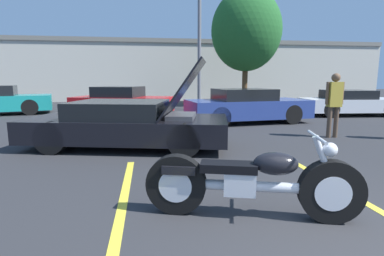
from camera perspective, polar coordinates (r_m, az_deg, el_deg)
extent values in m
cube|color=yellow|center=(3.40, -14.16, -19.06)|extent=(0.12, 5.51, 0.01)
cube|color=beige|center=(23.91, -3.16, 10.82)|extent=(32.00, 4.00, 4.40)
cube|color=slate|center=(24.05, -3.21, 15.71)|extent=(32.00, 4.20, 0.30)
cylinder|color=slate|center=(15.64, 1.42, 17.53)|extent=(0.18, 0.18, 7.63)
cylinder|color=brown|center=(18.34, 10.01, 8.33)|extent=(0.32, 0.32, 2.61)
ellipsoid|color=#236028|center=(18.54, 10.29, 17.81)|extent=(4.06, 4.06, 4.67)
cylinder|color=black|center=(3.76, 24.95, -10.90)|extent=(0.73, 0.35, 0.72)
cylinder|color=black|center=(3.64, -3.01, -10.63)|extent=(0.73, 0.35, 0.72)
cylinder|color=silver|center=(3.76, 24.95, -10.90)|extent=(0.43, 0.27, 0.39)
cylinder|color=silver|center=(3.64, -3.01, -10.63)|extent=(0.43, 0.27, 0.39)
cylinder|color=silver|center=(3.59, 11.19, -10.82)|extent=(1.47, 0.53, 0.12)
cube|color=silver|center=(3.57, 9.06, -10.19)|extent=(0.41, 0.33, 0.28)
ellipsoid|color=black|center=(3.53, 15.64, -6.56)|extent=(0.56, 0.41, 0.26)
cube|color=black|center=(3.51, 6.97, -7.38)|extent=(0.69, 0.43, 0.10)
cube|color=black|center=(3.57, -2.34, -7.69)|extent=(0.44, 0.32, 0.10)
cylinder|color=silver|center=(3.63, 23.98, -6.14)|extent=(0.31, 0.15, 0.63)
cylinder|color=silver|center=(3.54, 22.65, -1.56)|extent=(0.23, 0.68, 0.04)
sphere|color=silver|center=(3.61, 24.81, -3.78)|extent=(0.16, 0.16, 0.16)
cylinder|color=silver|center=(3.71, 4.83, -10.98)|extent=(1.12, 0.40, 0.09)
cube|color=black|center=(7.24, -12.06, -0.02)|extent=(4.95, 2.94, 0.50)
cube|color=black|center=(7.24, -13.58, 3.48)|extent=(2.43, 2.17, 0.39)
cylinder|color=black|center=(6.14, -1.45, -2.39)|extent=(0.73, 0.37, 0.70)
cylinder|color=black|center=(7.82, -0.07, 0.17)|extent=(0.73, 0.37, 0.70)
cylinder|color=black|center=(7.06, -25.32, -1.75)|extent=(0.73, 0.37, 0.70)
cylinder|color=black|center=(8.56, -19.60, 0.43)|extent=(0.73, 0.37, 0.70)
cube|color=black|center=(6.88, -1.64, 7.37)|extent=(1.35, 1.95, 1.35)
cube|color=#4C4C51|center=(6.95, -2.01, 1.56)|extent=(0.83, 1.17, 0.28)
cube|color=white|center=(14.89, 27.92, 3.92)|extent=(4.24, 2.07, 0.55)
cube|color=black|center=(14.78, 27.51, 5.71)|extent=(1.97, 1.70, 0.37)
cylinder|color=black|center=(16.21, 30.37, 3.66)|extent=(0.70, 0.28, 0.69)
cylinder|color=black|center=(13.62, 24.92, 3.22)|extent=(0.70, 0.28, 0.69)
cylinder|color=black|center=(14.95, 22.22, 3.87)|extent=(0.70, 0.28, 0.69)
cube|color=navy|center=(11.20, 10.53, 3.65)|extent=(4.59, 2.36, 0.65)
cube|color=black|center=(11.09, 9.79, 6.33)|extent=(2.17, 1.87, 0.40)
cylinder|color=black|center=(11.21, 18.59, 2.46)|extent=(0.71, 0.30, 0.69)
cylinder|color=black|center=(12.56, 14.52, 3.35)|extent=(0.71, 0.30, 0.69)
cylinder|color=black|center=(9.95, 5.45, 2.08)|extent=(0.71, 0.30, 0.69)
cylinder|color=black|center=(11.45, 2.59, 3.07)|extent=(0.71, 0.30, 0.69)
cube|color=red|center=(13.44, -13.07, 4.46)|extent=(4.55, 3.04, 0.64)
cube|color=black|center=(13.47, -13.82, 6.74)|extent=(2.31, 2.12, 0.44)
cylinder|color=black|center=(12.26, -8.90, 3.35)|extent=(0.71, 0.43, 0.67)
cylinder|color=black|center=(13.71, -6.74, 4.03)|extent=(0.71, 0.43, 0.67)
cylinder|color=black|center=(13.36, -19.51, 3.42)|extent=(0.71, 0.43, 0.67)
cylinder|color=black|center=(14.70, -16.50, 4.07)|extent=(0.71, 0.43, 0.67)
cylinder|color=black|center=(15.08, -28.48, 3.49)|extent=(0.73, 0.40, 0.70)
cylinder|color=black|center=(16.55, -28.10, 3.95)|extent=(0.73, 0.40, 0.70)
cylinder|color=brown|center=(9.01, 24.67, 1.00)|extent=(0.12, 0.12, 0.85)
cylinder|color=brown|center=(9.12, 25.73, 1.02)|extent=(0.12, 0.12, 0.85)
cube|color=#B29933|center=(8.99, 25.54, 5.80)|extent=(0.36, 0.20, 0.67)
cylinder|color=brown|center=(8.87, 24.37, 6.06)|extent=(0.08, 0.08, 0.60)
cylinder|color=brown|center=(9.12, 26.71, 5.96)|extent=(0.08, 0.08, 0.60)
sphere|color=brown|center=(8.98, 25.75, 8.65)|extent=(0.23, 0.23, 0.23)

